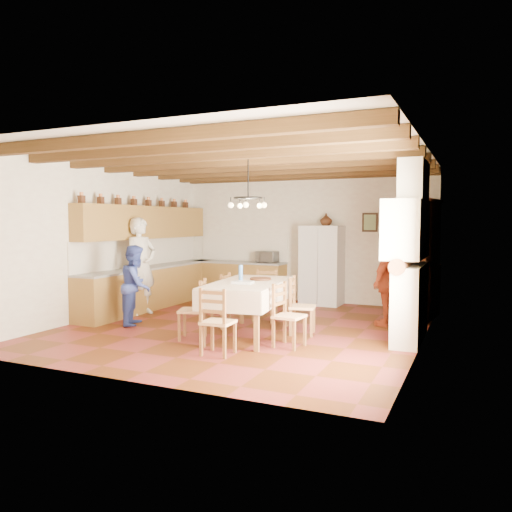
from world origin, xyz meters
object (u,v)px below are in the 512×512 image
Objects in this scene: chair_end_far at (265,296)px; person_woman_blue at (136,285)px; dining_table at (248,287)px; chair_end_near at (218,321)px; microwave at (267,257)px; hutch at (421,259)px; person_man at (141,266)px; chair_left_near at (192,309)px; chair_right_near at (289,315)px; person_woman_red at (387,284)px; chair_right_far at (303,306)px; chair_left_far at (217,300)px; refrigerator at (322,265)px.

chair_end_far is 2.37m from person_woman_blue.
dining_table is 2.24× the size of chair_end_far.
microwave reaches higher than chair_end_near.
dining_table is (-2.40, -2.67, -0.34)m from hutch.
person_man reaches higher than chair_end_near.
chair_left_near is at bearing -126.26° from hutch.
microwave is (-3.55, 0.85, -0.11)m from hutch.
person_woman_blue is at bearing 89.75° from chair_right_near.
person_man is 1.28× the size of person_woman_red.
dining_table is 0.96m from chair_right_far.
chair_end_far is (0.48, 1.80, 0.00)m from chair_left_near.
chair_end_far is 2.25m from person_woman_red.
person_man is (-3.56, 0.40, 0.50)m from chair_right_far.
person_woman_blue reaches higher than chair_end_near.
chair_left_near is at bearing 0.58° from chair_left_far.
refrigerator is at bearing 157.66° from chair_left_far.
chair_end_near is (-2.30, -3.88, -0.67)m from hutch.
person_man is at bearing -153.14° from hutch.
chair_left_far is (-0.09, 0.96, 0.00)m from chair_left_near.
refrigerator is 3.53m from dining_table.
chair_left_near is 1.04m from chair_end_near.
chair_left_far is (-1.00, -3.13, -0.41)m from refrigerator.
person_woman_red is (1.08, 2.14, 0.28)m from chair_right_near.
chair_right_near is 2.01× the size of microwave.
chair_right_near is 0.63× the size of person_woman_red.
chair_right_near reaches higher than dining_table.
hutch is at bearing 120.77° from chair_left_far.
microwave reaches higher than chair_right_far.
chair_right_near is 1.12m from chair_end_near.
chair_end_far reaches higher than dining_table.
dining_table is at bearing -124.31° from hutch.
chair_left_far is 1.00× the size of chair_right_far.
hutch is 3.98m from chair_left_far.
microwave is (-3.09, 1.77, 0.27)m from person_woman_red.
person_man is (-2.55, -0.37, 0.50)m from chair_end_far.
microwave is (-1.92, 3.05, 0.55)m from chair_right_far.
refrigerator is 3.71× the size of microwave.
chair_right_far is (-0.09, 0.87, 0.00)m from chair_right_near.
chair_right_near is 1.00× the size of chair_end_near.
person_woman_blue is at bearing -131.26° from person_man.
person_woman_red is at bearing -19.87° from chair_right_near.
hutch is at bearing -19.83° from chair_right_near.
person_man reaches higher than chair_right_near.
chair_end_near is 4.92m from microwave.
chair_left_far is 2.01× the size of microwave.
chair_left_far is at bearing 81.80° from chair_right_far.
chair_right_near is at bearing 59.88° from chair_left_far.
person_woman_red is at bearing -44.48° from refrigerator.
person_man reaches higher than chair_left_near.
person_woman_red is (4.73, 0.88, -0.21)m from person_man.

